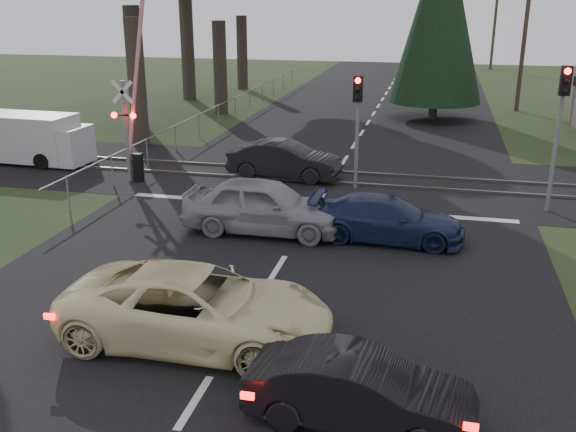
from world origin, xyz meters
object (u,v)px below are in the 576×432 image
(silver_car, at_px, (264,206))
(white_van, at_px, (30,138))
(traffic_signal_center, at_px, (357,113))
(dark_hatchback, at_px, (361,391))
(cream_coupe, at_px, (197,307))
(traffic_signal_right, at_px, (563,111))
(blue_sedan, at_px, (387,219))
(utility_pole_far, at_px, (495,19))
(dark_car_far, at_px, (285,160))
(utility_pole_mid, at_px, (525,32))
(crossing_signal, at_px, (132,128))

(silver_car, distance_m, white_van, 13.27)
(traffic_signal_center, height_order, dark_hatchback, traffic_signal_center)
(cream_coupe, bearing_deg, traffic_signal_right, -38.16)
(cream_coupe, relative_size, blue_sedan, 1.24)
(white_van, bearing_deg, dark_hatchback, -40.36)
(white_van, bearing_deg, traffic_signal_center, -1.40)
(cream_coupe, distance_m, white_van, 17.53)
(traffic_signal_right, bearing_deg, cream_coupe, -128.11)
(utility_pole_far, height_order, dark_car_far, utility_pole_far)
(dark_hatchback, distance_m, silver_car, 9.34)
(traffic_signal_right, distance_m, silver_car, 9.78)
(blue_sedan, xyz_separation_m, white_van, (-15.45, 5.86, 0.40))
(traffic_signal_right, bearing_deg, traffic_signal_center, 169.59)
(silver_car, bearing_deg, white_van, 63.22)
(utility_pole_mid, distance_m, white_van, 28.48)
(dark_hatchback, xyz_separation_m, silver_car, (-3.92, 8.47, 0.21))
(cream_coupe, xyz_separation_m, dark_hatchback, (3.53, -1.92, -0.15))
(cream_coupe, bearing_deg, utility_pole_mid, -16.52)
(blue_sedan, bearing_deg, white_van, 70.60)
(traffic_signal_right, xyz_separation_m, white_van, (-20.44, 2.08, -2.27))
(dark_car_far, bearing_deg, cream_coupe, -170.55)
(dark_car_far, xyz_separation_m, white_van, (-11.03, -0.01, 0.33))
(utility_pole_mid, height_order, dark_hatchback, utility_pole_mid)
(traffic_signal_center, relative_size, utility_pole_far, 0.46)
(traffic_signal_center, relative_size, white_van, 0.77)
(dark_car_far, bearing_deg, utility_pole_far, -9.37)
(traffic_signal_right, bearing_deg, dark_car_far, 167.44)
(dark_hatchback, distance_m, blue_sedan, 8.63)
(silver_car, bearing_deg, utility_pole_mid, -21.21)
(traffic_signal_right, bearing_deg, dark_hatchback, -110.69)
(utility_pole_far, distance_m, blue_sedan, 49.82)
(crossing_signal, relative_size, utility_pole_far, 0.77)
(dark_hatchback, relative_size, silver_car, 0.78)
(white_van, bearing_deg, silver_car, -24.69)
(dark_hatchback, bearing_deg, blue_sedan, 6.14)
(crossing_signal, distance_m, utility_pole_far, 47.96)
(utility_pole_far, bearing_deg, blue_sedan, -96.87)
(crossing_signal, xyz_separation_m, traffic_signal_right, (14.82, -0.31, 1.26))
(traffic_signal_center, distance_m, utility_pole_far, 44.99)
(utility_pole_far, bearing_deg, dark_car_far, -103.42)
(blue_sedan, height_order, white_van, white_van)
(cream_coupe, xyz_separation_m, blue_sedan, (3.23, 6.70, -0.12))
(traffic_signal_center, relative_size, dark_hatchback, 1.10)
(cream_coupe, bearing_deg, white_van, 44.18)
(traffic_signal_center, relative_size, blue_sedan, 0.93)
(crossing_signal, bearing_deg, utility_pole_far, 70.77)
(utility_pole_mid, distance_m, utility_pole_far, 25.00)
(utility_pole_far, bearing_deg, silver_car, -100.94)
(crossing_signal, height_order, utility_pole_far, utility_pole_far)
(crossing_signal, bearing_deg, blue_sedan, -22.55)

